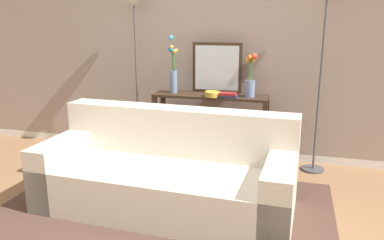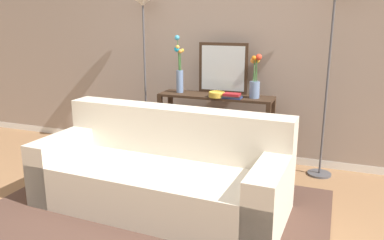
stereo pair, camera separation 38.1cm
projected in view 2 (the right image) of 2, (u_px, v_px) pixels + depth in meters
back_wall at (225, 35)px, 4.68m from camera, size 12.00×0.15×3.04m
area_rug at (155, 211)px, 3.51m from camera, size 3.00×2.06×0.01m
couch at (163, 174)px, 3.59m from camera, size 2.32×1.06×0.88m
console_table at (215, 117)px, 4.53m from camera, size 1.33×0.36×0.85m
floor_lamp_left at (144, 33)px, 4.72m from camera, size 0.28×0.28×1.96m
floor_lamp_right at (332, 32)px, 3.96m from camera, size 0.28×0.28×2.00m
wall_mirror at (223, 68)px, 4.51m from camera, size 0.59×0.02×0.59m
vase_tall_flowers at (179, 71)px, 4.56m from camera, size 0.11×0.10×0.67m
vase_short_flowers at (255, 81)px, 4.25m from camera, size 0.13×0.12×0.49m
fruit_bowl at (217, 94)px, 4.34m from camera, size 0.18×0.18×0.06m
book_stack at (232, 96)px, 4.28m from camera, size 0.21×0.15×0.05m
book_row_under_console at (186, 156)px, 4.79m from camera, size 0.35×0.18×0.13m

